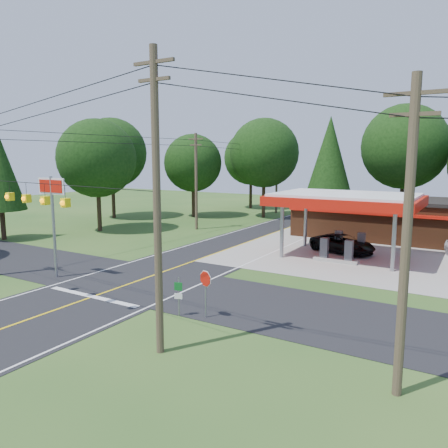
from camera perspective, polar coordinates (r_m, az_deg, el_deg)
The scene contains 16 objects.
ground at distance 27.61m, azimuth -11.20°, elevation -7.33°, with size 120.00×120.00×0.00m, color #274E1B.
main_highway at distance 27.60m, azimuth -11.20°, elevation -7.31°, with size 8.00×120.00×0.02m, color black.
cross_road at distance 27.60m, azimuth -11.20°, elevation -7.30°, with size 70.00×7.00×0.02m, color black.
lane_center_yellow at distance 27.60m, azimuth -11.21°, elevation -7.28°, with size 0.15×110.00×0.00m, color yellow.
gas_canopy at distance 33.92m, azimuth 15.56°, elevation 2.84°, with size 10.60×7.40×4.88m.
convenience_store at distance 43.64m, azimuth 20.23°, elevation 0.76°, with size 16.40×7.55×3.80m.
utility_pole_near_right at distance 16.42m, azimuth -8.76°, elevation 3.03°, with size 1.80×0.30×11.50m.
utility_pole_far_left at distance 45.71m, azimuth -3.66°, elevation 5.76°, with size 1.80×0.30×10.00m.
utility_pole_right_b at distance 14.39m, azimuth 22.75°, elevation -1.40°, with size 1.80×0.30×10.00m.
utility_pole_north at distance 59.85m, azimuth 6.89°, elevation 5.99°, with size 0.30×0.30×9.50m.
overhead_beacons at distance 23.34m, azimuth -23.47°, elevation 4.70°, with size 17.04×2.04×1.03m.
treeline_backdrop at distance 46.81m, azimuth 9.64°, elevation 8.53°, with size 70.27×51.59×13.30m.
suv_car at distance 36.00m, azimuth 15.21°, elevation -2.51°, with size 5.24×5.24×1.46m, color black.
big_stop_sign at distance 29.03m, azimuth -21.52°, elevation 2.49°, with size 2.38×0.18×6.40m.
octagonal_stop_sign at distance 20.68m, azimuth -2.44°, elevation -7.67°, with size 0.78×0.29×2.32m.
route_sign_post at distance 21.12m, azimuth -5.95°, elevation -9.01°, with size 0.39×0.14×1.94m.
Camera 1 is at (17.96, -19.55, 7.57)m, focal length 35.00 mm.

